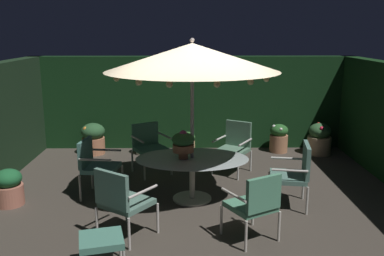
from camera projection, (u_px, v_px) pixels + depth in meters
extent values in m
cube|color=#3C352E|center=(196.00, 208.00, 6.54)|extent=(7.42, 7.39, 0.02)
cube|color=black|center=(193.00, 102.00, 9.76)|extent=(7.42, 0.30, 2.12)
cylinder|color=#BCB6A5|center=(192.00, 198.00, 6.85)|extent=(0.63, 0.63, 0.03)
cylinder|color=#BCB6A5|center=(192.00, 180.00, 6.78)|extent=(0.09, 0.09, 0.68)
ellipsoid|color=#9FAAA9|center=(192.00, 159.00, 6.70)|extent=(1.81, 1.27, 0.03)
cylinder|color=#BCAEAC|center=(192.00, 133.00, 6.60)|extent=(0.06, 0.06, 2.23)
cone|color=beige|center=(192.00, 57.00, 6.34)|extent=(2.67, 2.67, 0.42)
sphere|color=#BCAEAC|center=(192.00, 40.00, 6.28)|extent=(0.07, 0.07, 0.07)
sphere|color=#F9DB8C|center=(269.00, 75.00, 6.37)|extent=(0.09, 0.09, 0.09)
sphere|color=#F9DB8C|center=(257.00, 72.00, 6.89)|extent=(0.09, 0.09, 0.09)
sphere|color=#F9DB8C|center=(232.00, 69.00, 7.31)|extent=(0.09, 0.09, 0.09)
sphere|color=#F9DB8C|center=(208.00, 68.00, 7.50)|extent=(0.09, 0.09, 0.09)
sphere|color=#F9DB8C|center=(178.00, 68.00, 7.51)|extent=(0.09, 0.09, 0.09)
sphere|color=#F9DB8C|center=(149.00, 70.00, 7.27)|extent=(0.09, 0.09, 0.09)
sphere|color=#F9DB8C|center=(128.00, 72.00, 6.90)|extent=(0.09, 0.09, 0.09)
sphere|color=#F9DB8C|center=(116.00, 75.00, 6.44)|extent=(0.09, 0.09, 0.09)
sphere|color=#F9DB8C|center=(116.00, 78.00, 5.94)|extent=(0.09, 0.09, 0.09)
sphere|color=#F9DB8C|center=(139.00, 82.00, 5.48)|extent=(0.09, 0.09, 0.09)
sphere|color=#F9DB8C|center=(169.00, 84.00, 5.29)|extent=(0.09, 0.09, 0.09)
sphere|color=#F9DB8C|center=(217.00, 84.00, 5.30)|extent=(0.09, 0.09, 0.09)
sphere|color=#F9DB8C|center=(251.00, 82.00, 5.54)|extent=(0.09, 0.09, 0.09)
sphere|color=#F9DB8C|center=(266.00, 79.00, 5.87)|extent=(0.09, 0.09, 0.09)
cylinder|color=#AD6043|center=(183.00, 155.00, 6.65)|extent=(0.15, 0.15, 0.11)
cylinder|color=#AE6646|center=(183.00, 148.00, 6.62)|extent=(0.33, 0.33, 0.12)
ellipsoid|color=#326333|center=(183.00, 139.00, 6.59)|extent=(0.36, 0.36, 0.22)
sphere|color=#A53774|center=(183.00, 134.00, 6.57)|extent=(0.13, 0.13, 0.13)
cylinder|color=#B3AFA7|center=(270.00, 199.00, 6.32)|extent=(0.04, 0.04, 0.44)
cylinder|color=#B3AFA7|center=(269.00, 184.00, 6.91)|extent=(0.04, 0.04, 0.44)
cylinder|color=#B3AFA7|center=(307.00, 201.00, 6.24)|extent=(0.04, 0.04, 0.44)
cylinder|color=#B3AFA7|center=(303.00, 186.00, 6.82)|extent=(0.04, 0.04, 0.44)
cube|color=#4B7164|center=(288.00, 177.00, 6.52)|extent=(0.63, 0.68, 0.07)
cube|color=#4B7164|center=(306.00, 160.00, 6.41)|extent=(0.16, 0.58, 0.50)
cylinder|color=#B3AFA7|center=(290.00, 171.00, 6.18)|extent=(0.52, 0.13, 0.04)
cylinder|color=#B3AFA7|center=(287.00, 158.00, 6.76)|extent=(0.52, 0.13, 0.04)
cylinder|color=#B4B2AC|center=(238.00, 170.00, 7.69)|extent=(0.04, 0.04, 0.41)
cylinder|color=#B4B2AC|center=(212.00, 165.00, 7.95)|extent=(0.04, 0.04, 0.41)
cylinder|color=#B4B2AC|center=(251.00, 161.00, 8.19)|extent=(0.04, 0.04, 0.41)
cylinder|color=#B4B2AC|center=(226.00, 157.00, 8.46)|extent=(0.04, 0.04, 0.41)
cube|color=#4F755C|center=(232.00, 151.00, 8.02)|extent=(0.76, 0.78, 0.07)
cube|color=#4F755C|center=(238.00, 133.00, 8.20)|extent=(0.48, 0.32, 0.49)
cylinder|color=#B4B2AC|center=(245.00, 142.00, 7.84)|extent=(0.33, 0.51, 0.04)
cylinder|color=#B4B2AC|center=(219.00, 139.00, 8.11)|extent=(0.33, 0.51, 0.04)
cylinder|color=#B4B4AA|center=(172.00, 164.00, 7.97)|extent=(0.04, 0.04, 0.44)
cylinder|color=#B4B4AA|center=(144.00, 169.00, 7.69)|extent=(0.04, 0.04, 0.44)
cylinder|color=#B4B4AA|center=(158.00, 156.00, 8.43)|extent=(0.04, 0.04, 0.44)
cylinder|color=#B4B4AA|center=(132.00, 161.00, 8.15)|extent=(0.04, 0.04, 0.44)
cube|color=#427C60|center=(151.00, 150.00, 8.00)|extent=(0.75, 0.75, 0.07)
cube|color=#427C60|center=(145.00, 134.00, 8.17)|extent=(0.49, 0.32, 0.43)
cylinder|color=#B4B4AA|center=(164.00, 135.00, 8.09)|extent=(0.30, 0.48, 0.04)
cylinder|color=#B4B4AA|center=(137.00, 139.00, 7.81)|extent=(0.30, 0.48, 0.04)
cylinder|color=#B4AEA4|center=(123.00, 178.00, 7.21)|extent=(0.04, 0.04, 0.45)
cylinder|color=#B4AEA4|center=(113.00, 190.00, 6.67)|extent=(0.04, 0.04, 0.45)
cylinder|color=#B4AEA4|center=(92.00, 176.00, 7.27)|extent=(0.04, 0.04, 0.45)
cylinder|color=#B4AEA4|center=(80.00, 188.00, 6.73)|extent=(0.04, 0.04, 0.45)
cube|color=#45756B|center=(101.00, 168.00, 6.91)|extent=(0.60, 0.61, 0.07)
cube|color=#45756B|center=(85.00, 153.00, 6.88)|extent=(0.13, 0.54, 0.44)
cylinder|color=#B4AEA4|center=(106.00, 150.00, 7.13)|extent=(0.52, 0.10, 0.04)
cylinder|color=#B4AEA4|center=(95.00, 160.00, 6.59)|extent=(0.52, 0.10, 0.04)
cylinder|color=#B7AFA8|center=(126.00, 208.00, 5.99)|extent=(0.04, 0.04, 0.43)
cylinder|color=#B7AFA8|center=(158.00, 218.00, 5.67)|extent=(0.04, 0.04, 0.43)
cylinder|color=#B7AFA8|center=(97.00, 222.00, 5.54)|extent=(0.04, 0.04, 0.43)
cylinder|color=#B7AFA8|center=(129.00, 234.00, 5.22)|extent=(0.04, 0.04, 0.43)
cube|color=#4E7062|center=(127.00, 203.00, 5.55)|extent=(0.78, 0.77, 0.07)
cube|color=#4E7062|center=(111.00, 190.00, 5.28)|extent=(0.48, 0.37, 0.47)
cylinder|color=#B7AFA8|center=(111.00, 182.00, 5.66)|extent=(0.34, 0.46, 0.04)
cylinder|color=#B7AFA8|center=(143.00, 192.00, 5.34)|extent=(0.34, 0.46, 0.04)
cylinder|color=#BCB4A8|center=(221.00, 220.00, 5.64)|extent=(0.04, 0.04, 0.41)
cylinder|color=#BCB4A8|center=(253.00, 211.00, 5.90)|extent=(0.04, 0.04, 0.41)
cylinder|color=#BCB4A8|center=(246.00, 236.00, 5.18)|extent=(0.04, 0.04, 0.41)
cylinder|color=#BCB4A8|center=(279.00, 226.00, 5.45)|extent=(0.04, 0.04, 0.41)
cube|color=#477E61|center=(250.00, 206.00, 5.49)|extent=(0.72, 0.72, 0.07)
cube|color=#477E61|center=(264.00, 194.00, 5.21)|extent=(0.48, 0.31, 0.45)
cylinder|color=#BCB4A8|center=(234.00, 195.00, 5.31)|extent=(0.29, 0.47, 0.04)
cylinder|color=#BCB4A8|center=(267.00, 187.00, 5.57)|extent=(0.29, 0.47, 0.04)
cylinder|color=#B3B0A6|center=(81.00, 250.00, 4.96)|extent=(0.03, 0.03, 0.32)
cylinder|color=#B3B0A6|center=(120.00, 245.00, 5.08)|extent=(0.03, 0.03, 0.32)
cube|color=#437867|center=(101.00, 240.00, 4.77)|extent=(0.59, 0.57, 0.08)
cylinder|color=beige|center=(145.00, 146.00, 9.35)|extent=(0.40, 0.40, 0.36)
ellipsoid|color=#1F5434|center=(145.00, 133.00, 9.29)|extent=(0.37, 0.37, 0.26)
sphere|color=orange|center=(152.00, 131.00, 9.25)|extent=(0.10, 0.10, 0.10)
sphere|color=orange|center=(146.00, 131.00, 9.40)|extent=(0.10, 0.10, 0.10)
sphere|color=orange|center=(140.00, 131.00, 9.26)|extent=(0.07, 0.07, 0.07)
sphere|color=orange|center=(145.00, 134.00, 9.20)|extent=(0.06, 0.06, 0.06)
cylinder|color=#A16C4A|center=(279.00, 143.00, 9.50)|extent=(0.40, 0.40, 0.39)
ellipsoid|color=#245524|center=(279.00, 130.00, 9.44)|extent=(0.40, 0.40, 0.28)
sphere|color=silver|center=(284.00, 130.00, 9.44)|extent=(0.10, 0.10, 0.10)
sphere|color=beige|center=(277.00, 127.00, 9.51)|extent=(0.07, 0.07, 0.07)
sphere|color=silver|center=(274.00, 127.00, 9.40)|extent=(0.09, 0.09, 0.09)
sphere|color=silver|center=(281.00, 129.00, 9.26)|extent=(0.07, 0.07, 0.07)
cylinder|color=tan|center=(319.00, 145.00, 9.33)|extent=(0.52, 0.52, 0.40)
ellipsoid|color=#2C532D|center=(320.00, 131.00, 9.25)|extent=(0.48, 0.48, 0.34)
sphere|color=red|center=(326.00, 127.00, 9.22)|extent=(0.10, 0.10, 0.10)
sphere|color=red|center=(319.00, 125.00, 9.34)|extent=(0.11, 0.11, 0.11)
sphere|color=red|center=(313.00, 129.00, 9.24)|extent=(0.07, 0.07, 0.07)
sphere|color=red|center=(322.00, 128.00, 9.05)|extent=(0.08, 0.08, 0.08)
cylinder|color=#AB6B4B|center=(94.00, 146.00, 9.36)|extent=(0.50, 0.50, 0.36)
ellipsoid|color=#274E2B|center=(93.00, 131.00, 9.29)|extent=(0.52, 0.52, 0.36)
sphere|color=orange|center=(101.00, 130.00, 9.28)|extent=(0.07, 0.07, 0.07)
sphere|color=#D87444|center=(91.00, 129.00, 9.42)|extent=(0.11, 0.11, 0.11)
sphere|color=orange|center=(85.00, 129.00, 9.14)|extent=(0.11, 0.11, 0.11)
cylinder|color=tan|center=(187.00, 147.00, 9.38)|extent=(0.33, 0.33, 0.28)
ellipsoid|color=#2B5B27|center=(187.00, 137.00, 9.33)|extent=(0.34, 0.34, 0.24)
sphere|color=#B8467A|center=(191.00, 137.00, 9.31)|extent=(0.10, 0.10, 0.10)
sphere|color=#AE4186|center=(185.00, 133.00, 9.40)|extent=(0.07, 0.07, 0.07)
sphere|color=#B23285|center=(184.00, 134.00, 9.24)|extent=(0.07, 0.07, 0.07)
cylinder|color=#A2604D|center=(10.00, 195.00, 6.61)|extent=(0.44, 0.44, 0.32)
ellipsoid|color=#1B562D|center=(8.00, 178.00, 6.55)|extent=(0.42, 0.42, 0.29)
sphere|color=silver|center=(15.00, 178.00, 6.53)|extent=(0.07, 0.07, 0.07)
sphere|color=silver|center=(11.00, 175.00, 6.66)|extent=(0.10, 0.10, 0.10)
sphere|color=silver|center=(4.00, 179.00, 6.41)|extent=(0.09, 0.09, 0.09)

